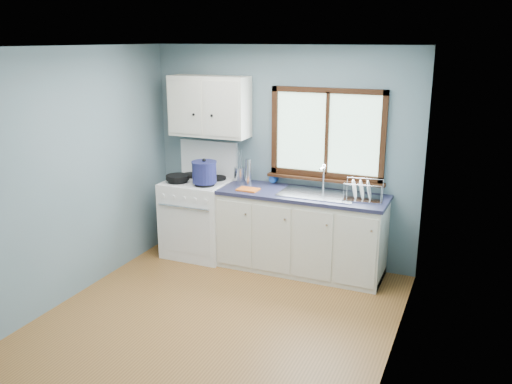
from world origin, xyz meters
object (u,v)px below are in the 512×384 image
at_px(base_cabinets, 301,236).
at_px(thermos, 248,172).
at_px(sink, 318,200).
at_px(stockpot, 204,172).
at_px(gas_range, 199,215).
at_px(utensil_crock, 240,174).
at_px(dish_rack, 362,194).
at_px(skillet, 178,177).

distance_m(base_cabinets, thermos, 0.96).
height_order(base_cabinets, sink, sink).
bearing_deg(stockpot, gas_range, 139.47).
bearing_deg(thermos, gas_range, -170.91).
relative_size(gas_range, stockpot, 3.53).
relative_size(utensil_crock, thermos, 1.39).
relative_size(stockpot, dish_rack, 0.89).
distance_m(gas_range, utensil_crock, 0.72).
xyz_separation_m(base_cabinets, dish_rack, (0.66, 0.02, 0.57)).
height_order(base_cabinets, utensil_crock, utensil_crock).
relative_size(base_cabinets, thermos, 6.08).
height_order(gas_range, base_cabinets, gas_range).
bearing_deg(thermos, stockpot, -150.77).
distance_m(base_cabinets, utensil_crock, 1.06).
bearing_deg(stockpot, utensil_crock, 52.03).
distance_m(utensil_crock, thermos, 0.21).
relative_size(gas_range, utensil_crock, 3.20).
distance_m(gas_range, dish_rack, 2.03).
bearing_deg(gas_range, sink, 0.71).
bearing_deg(skillet, gas_range, 23.78).
xyz_separation_m(gas_range, stockpot, (0.17, -0.15, 0.59)).
bearing_deg(dish_rack, thermos, 170.64).
relative_size(sink, thermos, 2.76).
xyz_separation_m(gas_range, utensil_crock, (0.45, 0.21, 0.51)).
bearing_deg(gas_range, thermos, 9.09).
bearing_deg(stockpot, thermos, 29.23).
bearing_deg(dish_rack, stockpot, 179.21).
bearing_deg(thermos, dish_rack, -2.75).
bearing_deg(dish_rack, utensil_crock, 166.75).
bearing_deg(gas_range, dish_rack, 0.98).
xyz_separation_m(base_cabinets, thermos, (-0.69, 0.08, 0.66)).
distance_m(base_cabinets, skillet, 1.60).
bearing_deg(skillet, sink, -10.46).
relative_size(utensil_crock, dish_rack, 0.98).
distance_m(thermos, dish_rack, 1.36).
relative_size(base_cabinets, dish_rack, 4.26).
height_order(base_cabinets, thermos, thermos).
distance_m(base_cabinets, dish_rack, 0.87).
height_order(sink, stockpot, stockpot).
xyz_separation_m(stockpot, utensil_crock, (0.28, 0.36, -0.08)).
distance_m(base_cabinets, stockpot, 1.33).
bearing_deg(sink, base_cabinets, 179.87).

